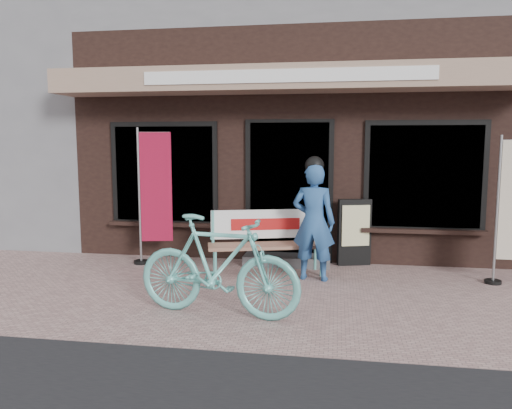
% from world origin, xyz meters
% --- Properties ---
extents(ground, '(70.00, 70.00, 0.00)m').
position_xyz_m(ground, '(0.00, 0.00, 0.00)').
color(ground, tan).
rests_on(ground, ground).
extents(storefront, '(7.00, 6.77, 6.00)m').
position_xyz_m(storefront, '(0.00, 4.96, 2.99)').
color(storefront, black).
rests_on(storefront, ground).
extents(bench, '(1.70, 0.85, 0.90)m').
position_xyz_m(bench, '(-0.24, 1.24, 0.53)').
color(bench, '#61BDB5').
rests_on(bench, ground).
extents(person, '(0.62, 0.45, 1.67)m').
position_xyz_m(person, '(0.43, 1.00, 0.82)').
color(person, '#28518A').
rests_on(person, ground).
extents(bicycle, '(1.88, 0.78, 1.10)m').
position_xyz_m(bicycle, '(-0.51, -0.60, 0.55)').
color(bicycle, '#61BDB5').
rests_on(bicycle, ground).
extents(nobori_red, '(0.62, 0.27, 2.07)m').
position_xyz_m(nobori_red, '(-2.02, 1.51, 1.07)').
color(nobori_red, gray).
rests_on(nobori_red, ground).
extents(menu_stand, '(0.51, 0.24, 1.01)m').
position_xyz_m(menu_stand, '(1.00, 1.90, 0.52)').
color(menu_stand, black).
rests_on(menu_stand, ground).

